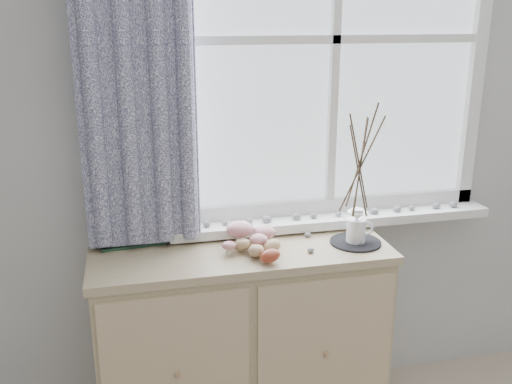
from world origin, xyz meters
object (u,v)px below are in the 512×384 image
at_px(botanical_book, 132,223).
at_px(toadstool_cluster, 249,233).
at_px(sideboard, 242,342).
at_px(twig_pitcher, 360,162).

distance_m(botanical_book, toadstool_cluster, 0.47).
relative_size(botanical_book, toadstool_cluster, 1.27).
height_order(sideboard, toadstool_cluster, toadstool_cluster).
xyz_separation_m(toadstool_cluster, twig_pitcher, (0.44, -0.06, 0.29)).
distance_m(botanical_book, twig_pitcher, 0.94).
bearing_deg(sideboard, toadstool_cluster, 26.06).
bearing_deg(toadstool_cluster, botanical_book, 167.16).
xyz_separation_m(sideboard, botanical_book, (-0.42, 0.12, 0.53)).
height_order(toadstool_cluster, twig_pitcher, twig_pitcher).
distance_m(toadstool_cluster, twig_pitcher, 0.52).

